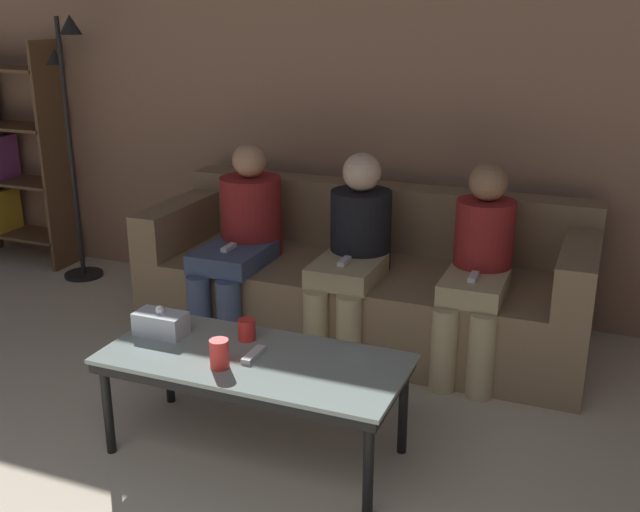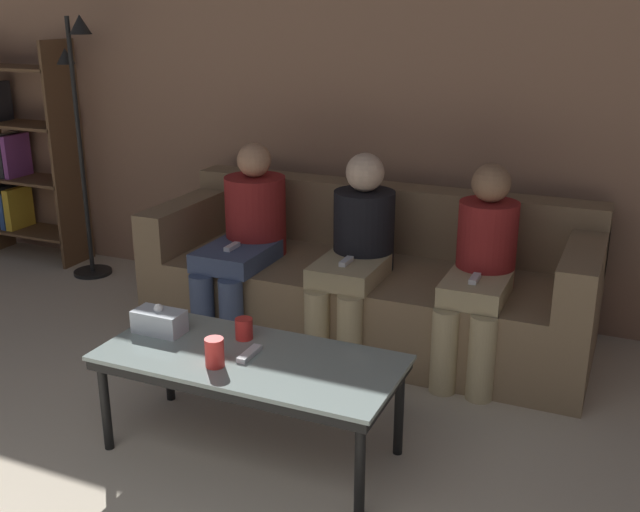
{
  "view_description": "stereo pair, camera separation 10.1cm",
  "coord_description": "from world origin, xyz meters",
  "views": [
    {
      "loc": [
        1.24,
        -0.13,
        1.8
      ],
      "look_at": [
        0.0,
        2.95,
        0.68
      ],
      "focal_mm": 42.0,
      "sensor_mm": 36.0,
      "label": 1
    },
    {
      "loc": [
        1.33,
        -0.09,
        1.8
      ],
      "look_at": [
        0.0,
        2.95,
        0.68
      ],
      "focal_mm": 42.0,
      "sensor_mm": 36.0,
      "label": 2
    }
  ],
  "objects": [
    {
      "name": "standing_lamp",
      "position": [
        -2.09,
        3.8,
        1.07
      ],
      "size": [
        0.31,
        0.26,
        1.73
      ],
      "color": "black",
      "rests_on": "ground_plane"
    },
    {
      "name": "seated_person_mid_left",
      "position": [
        0.0,
        3.43,
        0.57
      ],
      "size": [
        0.33,
        0.65,
        1.06
      ],
      "color": "tan",
      "rests_on": "ground_plane"
    },
    {
      "name": "seated_person_mid_right",
      "position": [
        0.66,
        3.42,
        0.56
      ],
      "size": [
        0.31,
        0.62,
        1.06
      ],
      "color": "tan",
      "rests_on": "ground_plane"
    },
    {
      "name": "wall_back",
      "position": [
        0.0,
        4.17,
        1.3
      ],
      "size": [
        12.0,
        0.06,
        2.6
      ],
      "color": "#9E755B",
      "rests_on": "ground_plane"
    },
    {
      "name": "couch",
      "position": [
        0.0,
        3.64,
        0.3
      ],
      "size": [
        2.44,
        0.91,
        0.8
      ],
      "color": "#897051",
      "rests_on": "ground_plane"
    },
    {
      "name": "seated_person_left_end",
      "position": [
        -0.66,
        3.42,
        0.58
      ],
      "size": [
        0.35,
        0.7,
        1.07
      ],
      "color": "#47567A",
      "rests_on": "ground_plane"
    },
    {
      "name": "game_remote",
      "position": [
        -0.03,
        2.31,
        0.45
      ],
      "size": [
        0.04,
        0.15,
        0.02
      ],
      "color": "white",
      "rests_on": "coffee_table"
    },
    {
      "name": "coffee_table",
      "position": [
        -0.03,
        2.31,
        0.4
      ],
      "size": [
        1.24,
        0.56,
        0.44
      ],
      "color": "#8C9E99",
      "rests_on": "ground_plane"
    },
    {
      "name": "bookshelf",
      "position": [
        -2.85,
        3.94,
        0.74
      ],
      "size": [
        0.8,
        0.32,
        1.57
      ],
      "color": "brown",
      "rests_on": "ground_plane"
    },
    {
      "name": "cup_near_left",
      "position": [
        -0.13,
        2.44,
        0.49
      ],
      "size": [
        0.08,
        0.08,
        0.09
      ],
      "color": "red",
      "rests_on": "coffee_table"
    },
    {
      "name": "cup_near_right",
      "position": [
        -0.11,
        2.17,
        0.5
      ],
      "size": [
        0.08,
        0.08,
        0.12
      ],
      "color": "red",
      "rests_on": "coffee_table"
    },
    {
      "name": "tissue_box",
      "position": [
        -0.5,
        2.35,
        0.49
      ],
      "size": [
        0.22,
        0.12,
        0.13
      ],
      "color": "silver",
      "rests_on": "coffee_table"
    }
  ]
}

